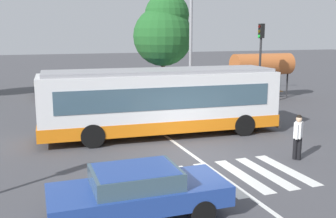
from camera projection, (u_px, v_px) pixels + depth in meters
The scene contains 15 objects.
ground_plane at pixel (200, 157), 14.97m from camera, with size 160.00×160.00×0.00m, color #47474C.
city_transit_bus at pixel (161, 101), 17.87m from camera, with size 11.13×3.27×3.06m.
pedestrian_crossing_street at pixel (298, 135), 14.45m from camera, with size 0.47×0.46×1.72m.
foreground_sedan at pixel (138, 190), 9.83m from camera, with size 4.53×1.94×1.35m.
parked_car_champagne at pixel (48, 87), 28.97m from camera, with size 1.95×4.54×1.35m.
parked_car_teal at pixel (85, 85), 29.90m from camera, with size 1.90×4.52×1.35m.
parked_car_red at pixel (121, 84), 30.46m from camera, with size 1.88×4.50×1.35m.
parked_car_blue at pixel (154, 82), 31.48m from camera, with size 1.90×4.51×1.35m.
parked_car_white at pixel (185, 81), 32.40m from camera, with size 1.93×4.53×1.35m.
traffic_light_far_corner at pixel (260, 52), 24.76m from camera, with size 0.33×0.32×5.26m.
bus_stop_shelter at pixel (262, 65), 27.94m from camera, with size 4.59×1.54×3.25m.
twin_arm_street_lamp at pixel (191, 17), 24.45m from camera, with size 4.48×0.32×9.21m.
background_tree_right at pixel (164, 30), 33.07m from camera, with size 5.04×5.04×8.06m.
crosswalk_painted_stripes at pixel (219, 179), 12.67m from camera, with size 5.65×3.24×0.01m.
lane_center_line at pixel (176, 143), 16.75m from camera, with size 0.16×24.00×0.01m, color silver.
Camera 1 is at (-6.09, -13.05, 4.65)m, focal length 41.69 mm.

